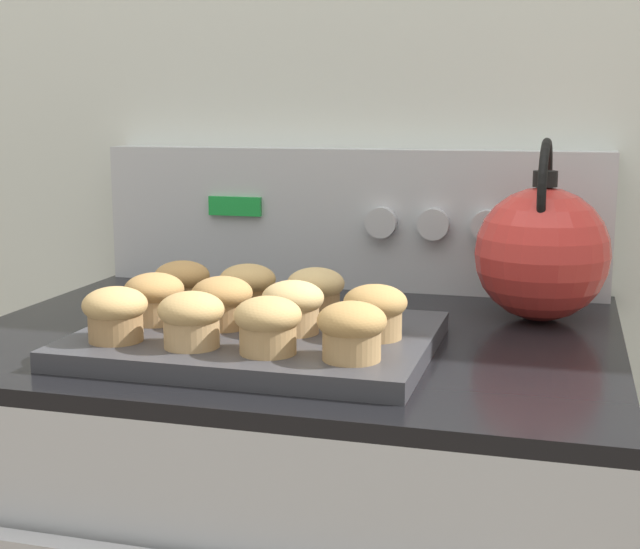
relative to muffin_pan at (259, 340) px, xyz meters
name	(u,v)px	position (x,y,z in m)	size (l,w,h in m)	color
wall_back	(358,77)	(0.01, 0.44, 0.30)	(8.00, 0.05, 2.40)	silver
control_panel	(351,218)	(0.01, 0.38, 0.09)	(0.76, 0.07, 0.21)	#B7BABF
muffin_pan	(259,340)	(0.00, 0.00, 0.00)	(0.39, 0.30, 0.02)	#38383D
muffin_r0_c0	(115,313)	(-0.13, -0.08, 0.04)	(0.07, 0.07, 0.06)	#A37A4C
muffin_r0_c1	(191,318)	(-0.04, -0.09, 0.04)	(0.07, 0.07, 0.06)	tan
muffin_r0_c2	(268,324)	(0.04, -0.09, 0.04)	(0.07, 0.07, 0.06)	tan
muffin_r0_c3	(352,329)	(0.13, -0.09, 0.04)	(0.07, 0.07, 0.06)	tan
muffin_r1_c0	(154,297)	(-0.13, 0.00, 0.04)	(0.07, 0.07, 0.06)	tan
muffin_r1_c1	(222,301)	(-0.04, 0.00, 0.04)	(0.07, 0.07, 0.06)	#A37A4C
muffin_r1_c2	(293,306)	(0.04, 0.00, 0.04)	(0.07, 0.07, 0.06)	tan
muffin_r1_c3	(375,310)	(0.13, 0.00, 0.04)	(0.07, 0.07, 0.06)	tan
muffin_r2_c0	(182,283)	(-0.13, 0.09, 0.04)	(0.07, 0.07, 0.06)	tan
muffin_r2_c1	(248,287)	(-0.04, 0.09, 0.04)	(0.07, 0.07, 0.06)	olive
muffin_r2_c2	(316,291)	(0.04, 0.09, 0.04)	(0.07, 0.07, 0.06)	#A37A4C
tea_kettle	(542,251)	(0.30, 0.24, 0.08)	(0.17, 0.20, 0.23)	red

